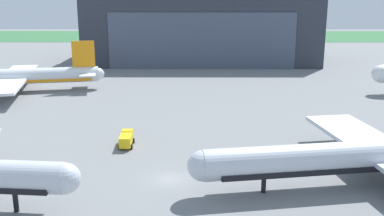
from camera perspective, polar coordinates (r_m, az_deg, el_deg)
name	(u,v)px	position (r m, az deg, el deg)	size (l,w,h in m)	color
ground_plane	(169,179)	(58.33, -2.89, -8.83)	(440.00, 440.00, 0.00)	slate
grass_field_strip	(188,36)	(234.93, -0.45, 8.95)	(440.00, 56.00, 0.08)	#366E40
maintenance_hangar	(201,28)	(154.29, 1.15, 9.89)	(72.57, 37.13, 21.93)	#2D333D
airliner_far_right	(10,77)	(113.72, -21.69, 3.58)	(42.51, 35.98, 11.46)	silver
baggage_tug	(126,139)	(70.34, -8.18, -3.82)	(2.24, 4.92, 2.03)	yellow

